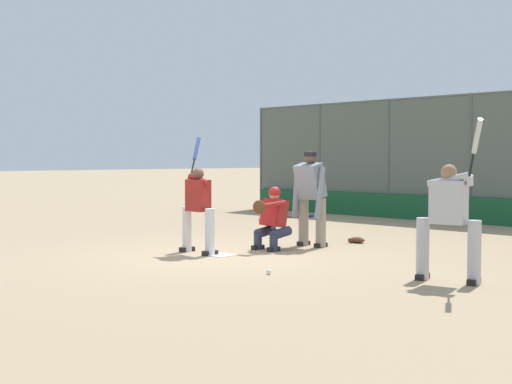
% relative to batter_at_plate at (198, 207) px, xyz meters
% --- Properties ---
extents(ground_plane, '(160.00, 160.00, 0.00)m').
position_rel_batter_at_plate_xyz_m(ground_plane, '(-0.48, -0.09, -0.81)').
color(ground_plane, tan).
extents(home_plate_marker, '(0.43, 0.43, 0.01)m').
position_rel_batter_at_plate_xyz_m(home_plate_marker, '(-0.48, -0.09, -0.81)').
color(home_plate_marker, white).
rests_on(home_plate_marker, ground_plane).
extents(backstop_fence, '(15.14, 0.08, 3.33)m').
position_rel_batter_at_plate_xyz_m(backstop_fence, '(-0.48, -8.71, 0.93)').
color(backstop_fence, '#515651').
rests_on(backstop_fence, ground_plane).
extents(padding_wall, '(14.76, 0.18, 0.67)m').
position_rel_batter_at_plate_xyz_m(padding_wall, '(-0.48, -8.61, -0.48)').
color(padding_wall, '#19512D').
rests_on(padding_wall, ground_plane).
extents(batter_at_plate, '(0.95, 0.65, 2.05)m').
position_rel_batter_at_plate_xyz_m(batter_at_plate, '(0.00, 0.00, 0.00)').
color(batter_at_plate, silver).
rests_on(batter_at_plate, ground_plane).
extents(catcher_behind_plate, '(0.61, 0.70, 1.15)m').
position_rel_batter_at_plate_xyz_m(catcher_behind_plate, '(-0.57, -1.27, -0.22)').
color(catcher_behind_plate, '#2D334C').
rests_on(catcher_behind_plate, ground_plane).
extents(umpire_home, '(0.73, 0.45, 1.79)m').
position_rel_batter_at_plate_xyz_m(umpire_home, '(-0.77, -2.12, 0.15)').
color(umpire_home, gray).
rests_on(umpire_home, ground_plane).
extents(batter_on_deck, '(1.09, 0.58, 2.17)m').
position_rel_batter_at_plate_xyz_m(batter_on_deck, '(-4.60, -0.49, 0.05)').
color(batter_on_deck, '#B7B7BC').
rests_on(batter_on_deck, ground_plane).
extents(spare_bat_near_backstop, '(0.24, 0.87, 0.07)m').
position_rel_batter_at_plate_xyz_m(spare_bat_near_backstop, '(3.68, -7.02, -0.78)').
color(spare_bat_near_backstop, black).
rests_on(spare_bat_near_backstop, ground_plane).
extents(fielding_glove_on_dirt, '(0.32, 0.25, 0.12)m').
position_rel_batter_at_plate_xyz_m(fielding_glove_on_dirt, '(-1.03, -3.20, -0.76)').
color(fielding_glove_on_dirt, '#56331E').
rests_on(fielding_glove_on_dirt, ground_plane).
extents(baseball_loose, '(0.07, 0.07, 0.07)m').
position_rel_batter_at_plate_xyz_m(baseball_loose, '(-2.45, 0.76, -0.78)').
color(baseball_loose, white).
rests_on(baseball_loose, ground_plane).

